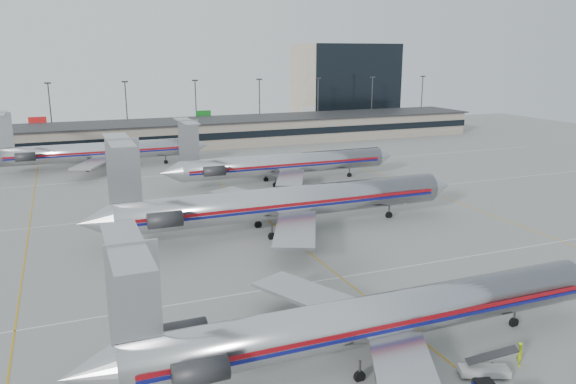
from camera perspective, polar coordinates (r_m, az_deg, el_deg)
ground at (r=49.97m, az=10.79°, el=-12.61°), size 260.00×260.00×0.00m
apron_markings at (r=57.80m, az=5.39°, el=-8.63°), size 160.00×0.15×0.02m
terminal at (r=138.77m, az=-11.58°, el=5.80°), size 162.00×17.00×6.25m
light_mast_row at (r=151.89m, az=-12.68°, el=8.48°), size 163.60×0.40×15.28m
distant_building at (r=186.94m, az=5.77°, el=10.92°), size 30.00×20.00×25.00m
jet_foreground at (r=42.31m, az=8.17°, el=-12.62°), size 43.67×25.71×11.43m
jet_second_row at (r=70.79m, az=-0.76°, el=-1.06°), size 50.19×29.55×13.14m
jet_third_row at (r=97.52m, az=-0.72°, el=2.88°), size 43.27×26.61×11.83m
jet_back_row at (r=116.25m, az=-18.90°, el=3.92°), size 43.06×26.49×11.78m
belt_loader at (r=43.56m, az=19.39°, el=-16.59°), size 4.17×2.49×2.14m
ramp_worker_near at (r=45.61m, az=22.52°, el=-14.93°), size 0.76×0.80×1.84m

